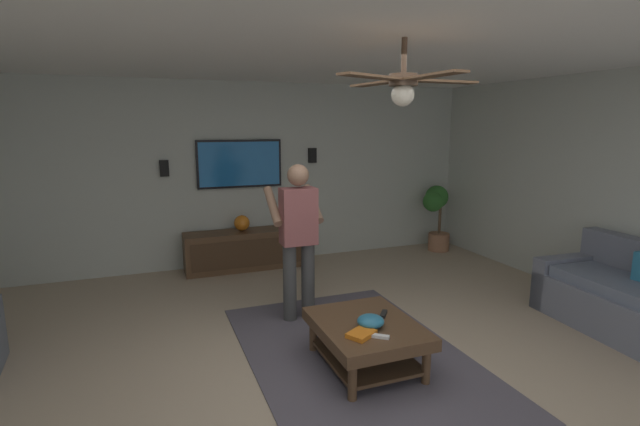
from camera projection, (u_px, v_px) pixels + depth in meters
The scene contains 18 objects.
ground_plane at pixel (343, 383), 3.70m from camera, with size 8.53×8.53×0.00m, color tan.
wall_back_tv at pixel (244, 175), 6.76m from camera, with size 0.10×7.26×2.63m, color #B2B7AD.
ceiling_slab at pixel (346, 28), 3.20m from camera, with size 7.31×7.26×0.10m, color white.
area_rug at pixel (355, 355), 4.14m from camera, with size 2.83×1.84×0.01m, color #514C56.
coffee_table at pixel (366, 334), 3.90m from camera, with size 1.00×0.80×0.40m.
media_console at pixel (246, 250), 6.62m from camera, with size 0.45×1.70×0.55m.
tv at pixel (240, 164), 6.62m from camera, with size 0.05×1.21×0.68m.
person_standing at pixel (298, 233), 4.77m from camera, with size 0.53×0.54×1.64m.
potted_plant_tall at pixel (436, 209), 7.54m from camera, with size 0.46×0.48×1.06m.
bowl at pixel (371, 321), 3.79m from camera, with size 0.22×0.22×0.10m, color teal.
remote_white at pixel (380, 336), 3.60m from camera, with size 0.15×0.04×0.02m, color white.
remote_black at pixel (384, 314), 4.03m from camera, with size 0.15×0.04×0.02m, color black.
remote_grey at pixel (361, 334), 3.63m from camera, with size 0.15×0.04×0.02m, color slate.
book at pixel (361, 334), 3.63m from camera, with size 0.22×0.16×0.04m, color orange.
vase_round at pixel (242, 223), 6.57m from camera, with size 0.22×0.22×0.22m, color orange.
wall_speaker_left at pixel (312, 155), 7.00m from camera, with size 0.06×0.12×0.22m, color black.
wall_speaker_right at pixel (164, 168), 6.27m from camera, with size 0.06×0.12×0.22m, color black.
ceiling_fan at pixel (404, 84), 3.20m from camera, with size 1.20×1.18×0.46m.
Camera 1 is at (-3.09, 1.38, 2.02)m, focal length 26.07 mm.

